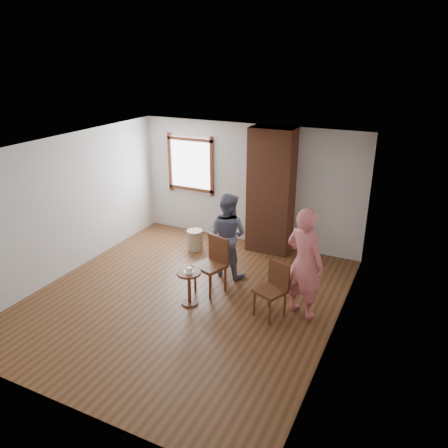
{
  "coord_description": "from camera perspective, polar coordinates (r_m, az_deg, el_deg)",
  "views": [
    {
      "loc": [
        3.43,
        -5.59,
        3.97
      ],
      "look_at": [
        0.35,
        0.8,
        1.15
      ],
      "focal_mm": 35.0,
      "sensor_mm": 36.0,
      "label": 1
    }
  ],
  "objects": [
    {
      "name": "dining_chair_left",
      "position": [
        7.63,
        -1.39,
        -4.91
      ],
      "size": [
        0.59,
        0.59,
        0.99
      ],
      "rotation": [
        0.0,
        0.0,
        -0.32
      ],
      "color": "brown",
      "rests_on": "ground"
    },
    {
      "name": "ground",
      "position": [
        7.67,
        -5.05,
        -9.59
      ],
      "size": [
        5.5,
        5.5,
        0.0
      ],
      "primitive_type": "plane",
      "color": "brown",
      "rests_on": "ground"
    },
    {
      "name": "cake_slice",
      "position": [
        7.19,
        -4.57,
        -6.01
      ],
      "size": [
        0.08,
        0.07,
        0.06
      ],
      "primitive_type": "cube",
      "color": "white",
      "rests_on": "cake_plate"
    },
    {
      "name": "man",
      "position": [
        8.08,
        0.45,
        -1.41
      ],
      "size": [
        0.84,
        0.69,
        1.61
      ],
      "primitive_type": "imported",
      "rotation": [
        0.0,
        0.0,
        3.03
      ],
      "color": "#161A3C",
      "rests_on": "ground"
    },
    {
      "name": "cake_plate",
      "position": [
        7.21,
        -4.63,
        -6.23
      ],
      "size": [
        0.18,
        0.18,
        0.01
      ],
      "primitive_type": "cylinder",
      "color": "white",
      "rests_on": "side_table"
    },
    {
      "name": "dark_pot",
      "position": [
        9.57,
        -4.02,
        -2.45
      ],
      "size": [
        0.15,
        0.15,
        0.14
      ],
      "primitive_type": "cylinder",
      "rotation": [
        0.0,
        0.0,
        0.07
      ],
      "color": "black",
      "rests_on": "ground"
    },
    {
      "name": "brick_chimney",
      "position": [
        8.98,
        6.15,
        4.25
      ],
      "size": [
        0.9,
        0.5,
        2.6
      ],
      "primitive_type": "cube",
      "color": "brown",
      "rests_on": "ground"
    },
    {
      "name": "dining_chair_right",
      "position": [
        7.01,
        6.47,
        -8.1
      ],
      "size": [
        0.55,
        0.55,
        0.9
      ],
      "rotation": [
        0.0,
        0.0,
        -0.41
      ],
      "color": "brown",
      "rests_on": "ground"
    },
    {
      "name": "side_table",
      "position": [
        7.31,
        -4.58,
        -7.62
      ],
      "size": [
        0.4,
        0.4,
        0.6
      ],
      "color": "brown",
      "rests_on": "ground"
    },
    {
      "name": "stoneware_crock",
      "position": [
        9.34,
        -3.82,
        -2.07
      ],
      "size": [
        0.35,
        0.35,
        0.43
      ],
      "primitive_type": "cylinder",
      "rotation": [
        0.0,
        0.0,
        -0.04
      ],
      "color": "tan",
      "rests_on": "ground"
    },
    {
      "name": "room_shell",
      "position": [
        7.44,
        -3.51,
        4.73
      ],
      "size": [
        5.04,
        5.52,
        2.62
      ],
      "color": "silver",
      "rests_on": "ground"
    },
    {
      "name": "person_pink",
      "position": [
        6.9,
        10.46,
        -5.05
      ],
      "size": [
        0.77,
        0.63,
        1.82
      ],
      "primitive_type": "imported",
      "rotation": [
        0.0,
        0.0,
        2.8
      ],
      "color": "#E67376",
      "rests_on": "ground"
    }
  ]
}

